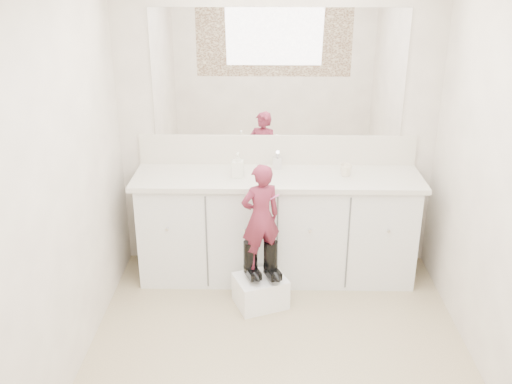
{
  "coord_description": "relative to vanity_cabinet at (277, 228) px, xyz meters",
  "views": [
    {
      "loc": [
        -0.09,
        -3.0,
        2.48
      ],
      "look_at": [
        -0.16,
        0.75,
        0.94
      ],
      "focal_mm": 40.0,
      "sensor_mm": 36.0,
      "label": 1
    }
  ],
  "objects": [
    {
      "name": "dot_panel",
      "position": [
        0.0,
        -2.71,
        1.22
      ],
      "size": [
        2.0,
        0.01,
        1.2
      ],
      "primitive_type": "cube",
      "color": "#472819",
      "rests_on": "wall_front"
    },
    {
      "name": "wall_back",
      "position": [
        0.0,
        0.27,
        0.77
      ],
      "size": [
        2.6,
        0.0,
        2.6
      ],
      "primitive_type": "plane",
      "rotation": [
        1.57,
        0.0,
        0.0
      ],
      "color": "#BEB0A2",
      "rests_on": "floor"
    },
    {
      "name": "vanity_cabinet",
      "position": [
        0.0,
        0.0,
        0.0
      ],
      "size": [
        2.2,
        0.55,
        0.85
      ],
      "primitive_type": "cube",
      "color": "silver",
      "rests_on": "floor"
    },
    {
      "name": "faucet",
      "position": [
        0.0,
        0.15,
        0.52
      ],
      "size": [
        0.08,
        0.08,
        0.1
      ],
      "primitive_type": "cylinder",
      "color": "silver",
      "rests_on": "countertop"
    },
    {
      "name": "countertop",
      "position": [
        0.0,
        -0.01,
        0.45
      ],
      "size": [
        2.28,
        0.58,
        0.04
      ],
      "primitive_type": "cube",
      "color": "beige",
      "rests_on": "vanity_cabinet"
    },
    {
      "name": "step_stool",
      "position": [
        -0.13,
        -0.48,
        -0.31
      ],
      "size": [
        0.45,
        0.42,
        0.23
      ],
      "primitive_type": "cube",
      "rotation": [
        0.0,
        0.0,
        0.38
      ],
      "color": "white",
      "rests_on": "floor"
    },
    {
      "name": "wall_right",
      "position": [
        1.3,
        -1.23,
        0.78
      ],
      "size": [
        0.0,
        3.0,
        3.0
      ],
      "primitive_type": "plane",
      "rotation": [
        1.57,
        0.0,
        -1.57
      ],
      "color": "#BEB0A2",
      "rests_on": "floor"
    },
    {
      "name": "toothbrush",
      "position": [
        -0.06,
        -0.48,
        0.46
      ],
      "size": [
        0.13,
        0.06,
        0.06
      ],
      "primitive_type": "cylinder",
      "rotation": [
        0.0,
        1.22,
        0.38
      ],
      "color": "#D151A0",
      "rests_on": "toddler"
    },
    {
      "name": "wall_left",
      "position": [
        -1.3,
        -1.23,
        0.78
      ],
      "size": [
        0.0,
        3.0,
        3.0
      ],
      "primitive_type": "plane",
      "rotation": [
        1.57,
        0.0,
        1.57
      ],
      "color": "#BEB0A2",
      "rests_on": "floor"
    },
    {
      "name": "soap_bottle",
      "position": [
        -0.31,
        -0.04,
        0.56
      ],
      "size": [
        0.09,
        0.09,
        0.2
      ],
      "primitive_type": "imported",
      "rotation": [
        0.0,
        0.0,
        -0.04
      ],
      "color": "silver",
      "rests_on": "countertop"
    },
    {
      "name": "boot_left",
      "position": [
        -0.2,
        -0.48,
        -0.04
      ],
      "size": [
        0.18,
        0.23,
        0.31
      ],
      "primitive_type": null,
      "rotation": [
        0.0,
        0.0,
        0.38
      ],
      "color": "black",
      "rests_on": "step_stool"
    },
    {
      "name": "cup",
      "position": [
        0.54,
        -0.0,
        0.51
      ],
      "size": [
        0.1,
        0.1,
        0.09
      ],
      "primitive_type": "imported",
      "rotation": [
        0.0,
        0.0,
        -0.01
      ],
      "color": "beige",
      "rests_on": "countertop"
    },
    {
      "name": "floor",
      "position": [
        0.0,
        -1.23,
        -0.42
      ],
      "size": [
        3.0,
        3.0,
        0.0
      ],
      "primitive_type": "plane",
      "color": "#937C60",
      "rests_on": "ground"
    },
    {
      "name": "mirror",
      "position": [
        0.0,
        0.26,
        1.22
      ],
      "size": [
        2.0,
        0.02,
        1.0
      ],
      "primitive_type": "cube",
      "color": "white",
      "rests_on": "wall_back"
    },
    {
      "name": "boot_right",
      "position": [
        -0.05,
        -0.48,
        -0.04
      ],
      "size": [
        0.18,
        0.23,
        0.31
      ],
      "primitive_type": null,
      "rotation": [
        0.0,
        0.0,
        0.38
      ],
      "color": "black",
      "rests_on": "step_stool"
    },
    {
      "name": "backsplash",
      "position": [
        0.0,
        0.26,
        0.59
      ],
      "size": [
        2.28,
        0.03,
        0.25
      ],
      "primitive_type": "cube",
      "color": "beige",
      "rests_on": "countertop"
    },
    {
      "name": "wall_front",
      "position": [
        0.0,
        -2.73,
        0.77
      ],
      "size": [
        2.6,
        0.0,
        2.6
      ],
      "primitive_type": "plane",
      "rotation": [
        -1.57,
        0.0,
        0.0
      ],
      "color": "#BEB0A2",
      "rests_on": "floor"
    },
    {
      "name": "toddler",
      "position": [
        -0.13,
        -0.48,
        0.32
      ],
      "size": [
        0.35,
        0.29,
        0.81
      ],
      "primitive_type": "imported",
      "rotation": [
        0.0,
        0.0,
        3.53
      ],
      "color": "#A83350",
      "rests_on": "step_stool"
    }
  ]
}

